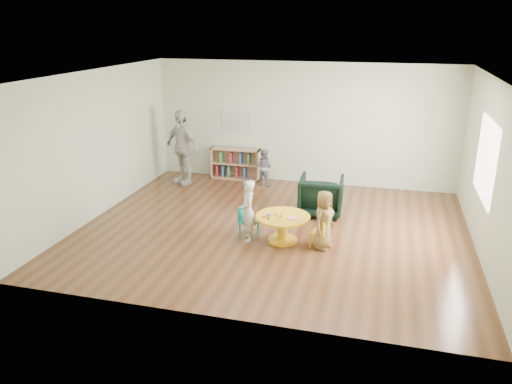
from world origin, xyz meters
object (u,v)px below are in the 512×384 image
Objects in this scene: activity_table at (283,224)px; adult_caretaker at (182,147)px; kid_chair_left at (247,220)px; armchair at (321,195)px; toddler at (264,167)px; kid_chair_right at (321,232)px; bookshelf at (235,164)px; child_left at (248,211)px; child_right at (324,220)px.

adult_caretaker is (-2.96, 2.63, 0.55)m from activity_table.
armchair reaches higher than kid_chair_left.
activity_table is 1.10× the size of toddler.
toddler is at bearing 109.84° from activity_table.
kid_chair_right is 4.26m from bookshelf.
adult_caretaker is (-1.07, -0.68, 0.51)m from bookshelf.
kid_chair_right is at bearing -11.20° from adult_caretaker.
child_left is at bearing 53.73° from armchair.
armchair is at bearing 151.40° from toddler.
kid_chair_left is 1.07× the size of kid_chair_right.
child_right reaches higher than toddler.
activity_table is 1.11× the size of armchair.
child_left is 1.27× the size of toddler.
kid_chair_left reaches higher than kid_chair_right.
activity_table is 0.87× the size of child_left.
toddler is (-0.42, 2.93, 0.13)m from kid_chair_left.
child_left is (1.29, -3.41, 0.18)m from bookshelf.
toddler is at bearing 50.09° from child_right.
armchair is (0.46, 1.47, 0.06)m from activity_table.
child_left is at bearing 41.16° from kid_chair_left.
kid_chair_right is 0.47× the size of child_left.
kid_chair_left is (-0.66, 0.08, -0.03)m from activity_table.
child_right reaches higher than armchair.
activity_table reaches higher than kid_chair_right.
activity_table is at bearing 103.39° from kid_chair_left.
adult_caretaker reaches higher than bookshelf.
toddler reaches higher than bookshelf.
activity_table is at bearing 70.34° from armchair.
activity_table is at bearing 100.51° from kid_chair_right.
kid_chair_left is 0.31m from child_left.
bookshelf is 0.85m from toddler.
activity_table is at bearing -60.39° from bookshelf.
kid_chair_right is (1.35, -0.16, -0.02)m from kid_chair_left.
kid_chair_left is 0.65× the size of armchair.
armchair reaches higher than kid_chair_right.
armchair is at bearing 123.43° from child_left.
activity_table is 0.64m from child_left.
child_left is at bearing 110.12° from child_right.
bookshelf is 1.40× the size of toddler.
adult_caretaker is at bearing 70.34° from kid_chair_right.
child_left is (-1.28, -0.02, 0.27)m from kid_chair_right.
child_right is at bearing -7.51° from activity_table.
bookshelf is 0.68× the size of adult_caretaker.
child_right is at bearing -11.15° from adult_caretaker.
adult_caretaker reaches higher than activity_table.
armchair reaches higher than activity_table.
kid_chair_left is 1.41m from child_right.
kid_chair_right is at bearing -6.49° from activity_table.
activity_table is 0.69m from kid_chair_right.
kid_chair_right is (0.69, -0.08, -0.05)m from activity_table.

